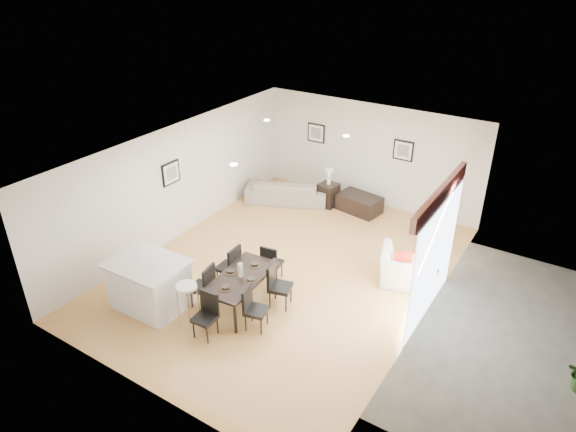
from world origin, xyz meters
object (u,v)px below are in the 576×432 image
Objects in this scene: bar_stool at (187,291)px; dining_chair_wfar at (231,264)px; kitchen_island at (149,284)px; dining_chair_wnear at (205,284)px; dining_chair_head at (207,312)px; sofa at (287,191)px; side_table at (328,195)px; dining_chair_foot at (271,261)px; armchair at (408,268)px; dining_chair_efar at (276,282)px; dining_table at (241,279)px; coffee_table at (359,203)px; dining_chair_enear at (252,306)px.

dining_chair_wfar is at bearing 93.04° from bar_stool.
kitchen_island is at bearing -180.00° from bar_stool.
dining_chair_wnear is 1.05× the size of dining_chair_head.
sofa is 1.13m from side_table.
dining_chair_wnear is 1.48m from dining_chair_foot.
dining_chair_efar is at bearing 29.73° from armchair.
dining_chair_wfar is (-0.55, 0.40, -0.08)m from dining_table.
sofa is at bearing -154.94° from coffee_table.
coffee_table is at bearing 73.04° from kitchen_island.
bar_stool is (-0.48, 0.03, 0.24)m from dining_chair_head.
dining_chair_wnear is 0.82m from dining_chair_head.
dining_table is (1.72, -4.29, 0.28)m from sofa.
dining_chair_head is 1.97m from dining_chair_foot.
dining_chair_efar is (2.28, -3.91, 0.19)m from sofa.
dining_chair_foot reaches higher than side_table.
dining_chair_enear is 1.01× the size of bar_stool.
kitchen_island reaches higher than dining_table.
dining_chair_efar is 1.70m from bar_stool.
dining_table is at bearing 85.82° from dining_chair_head.
side_table reaches higher than coffee_table.
bar_stool is (-0.48, -0.95, 0.13)m from dining_table.
side_table is (-3.10, 2.29, -0.06)m from armchair.
dining_table is 1.15× the size of kitchen_island.
dining_chair_foot is (0.57, 1.37, -0.04)m from dining_chair_wnear.
armchair is 3.42m from dining_table.
kitchen_island reaches higher than armchair.
armchair is 3.85m from side_table.
bar_stool is (-0.66, -5.77, 0.50)m from coffee_table.
dining_chair_head is at bearing -2.50° from kitchen_island.
dining_chair_wnear is at bearing -150.13° from dining_table.
coffee_table is (-2.25, 2.42, -0.14)m from armchair.
dining_chair_enear is 1.37× the size of side_table.
dining_chair_foot is at bearing 84.82° from dining_table.
dining_chair_efar is (-0.01, 0.79, 0.04)m from dining_chair_enear.
side_table is (-0.66, 4.69, -0.28)m from dining_table.
dining_chair_efar is 1.09× the size of bar_stool.
armchair is at bearing -37.58° from coffee_table.
kitchen_island is at bearing 174.74° from dining_chair_head.
armchair is 2.76m from dining_chair_efar.
bar_stool is at bearing -2.39° from dining_chair_wnear.
kitchen_island reaches higher than dining_chair_wnear.
dining_chair_efar is (0.56, 0.38, -0.08)m from dining_table.
sofa is at bearing 104.17° from dining_chair_head.
armchair is 3.31m from coffee_table.
dining_chair_head is at bearing 19.30° from dining_chair_wfar.
dining_chair_head is 1.01× the size of bar_stool.
dining_chair_enear is (0.56, -0.41, -0.12)m from dining_table.
armchair is 1.35× the size of bar_stool.
bar_stool is at bearing 67.86° from dining_chair_foot.
kitchen_island reaches higher than dining_chair_foot.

